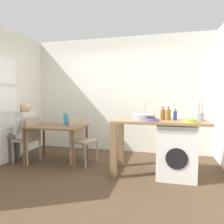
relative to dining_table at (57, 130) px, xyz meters
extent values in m
plane|color=#4C3826|center=(1.00, -0.52, -0.64)|extent=(5.46, 5.46, 0.00)
cube|color=silver|center=(1.00, 1.23, 0.71)|extent=(4.60, 0.10, 2.70)
cube|color=white|center=(-1.09, -0.22, 0.91)|extent=(0.01, 0.90, 1.10)
cube|color=beige|center=(-1.08, -0.22, 0.91)|extent=(0.02, 0.96, 0.06)
cube|color=white|center=(-1.02, -0.22, -0.29)|extent=(0.10, 0.80, 0.70)
cube|color=brown|center=(0.00, 0.00, 0.08)|extent=(1.10, 0.76, 0.03)
cylinder|color=brown|center=(-0.50, -0.33, -0.29)|extent=(0.05, 0.05, 0.71)
cylinder|color=brown|center=(0.50, -0.33, -0.29)|extent=(0.05, 0.05, 0.71)
cylinder|color=brown|center=(-0.50, 0.33, -0.29)|extent=(0.05, 0.05, 0.71)
cylinder|color=brown|center=(0.50, 0.33, -0.29)|extent=(0.05, 0.05, 0.71)
cube|color=gray|center=(-0.62, -0.10, -0.19)|extent=(0.44, 0.44, 0.04)
cube|color=gray|center=(-0.44, -0.12, 0.03)|extent=(0.08, 0.38, 0.45)
cylinder|color=gray|center=(-0.82, -0.26, -0.42)|extent=(0.04, 0.04, 0.45)
cylinder|color=gray|center=(-0.78, 0.10, -0.42)|extent=(0.04, 0.04, 0.45)
cylinder|color=gray|center=(-0.46, -0.30, -0.42)|extent=(0.04, 0.04, 0.45)
cylinder|color=gray|center=(-0.42, 0.06, -0.42)|extent=(0.04, 0.04, 0.45)
cube|color=gray|center=(0.55, 0.05, -0.19)|extent=(0.50, 0.50, 0.04)
cube|color=gray|center=(0.38, 0.10, 0.03)|extent=(0.15, 0.37, 0.45)
cylinder|color=gray|center=(0.78, 0.17, -0.42)|extent=(0.04, 0.04, 0.45)
cylinder|color=gray|center=(0.67, -0.18, -0.42)|extent=(0.04, 0.04, 0.45)
cylinder|color=gray|center=(0.43, 0.28, -0.42)|extent=(0.04, 0.04, 0.45)
cylinder|color=gray|center=(0.32, -0.07, -0.42)|extent=(0.04, 0.04, 0.45)
cylinder|color=#595651|center=(-0.97, -0.15, -0.42)|extent=(0.11, 0.11, 0.45)
cylinder|color=#595651|center=(-0.95, 0.03, -0.42)|extent=(0.11, 0.11, 0.45)
cylinder|color=#595651|center=(-0.81, -0.17, -0.14)|extent=(0.41, 0.18, 0.14)
cylinder|color=#595651|center=(-0.79, 0.01, -0.14)|extent=(0.41, 0.18, 0.14)
cube|color=silver|center=(-0.62, -0.10, 0.11)|extent=(0.24, 0.36, 0.52)
cylinder|color=silver|center=(-0.66, -0.31, 0.09)|extent=(0.20, 0.11, 0.31)
cylinder|color=silver|center=(-0.62, 0.11, 0.09)|extent=(0.20, 0.11, 0.31)
sphere|color=tan|center=(-0.62, -0.10, 0.45)|extent=(0.21, 0.21, 0.21)
sphere|color=black|center=(-0.68, -0.09, 0.37)|extent=(0.12, 0.12, 0.12)
cube|color=olive|center=(1.97, -0.18, 0.26)|extent=(1.50, 0.68, 0.04)
cube|color=brown|center=(1.27, -0.47, -0.20)|extent=(0.10, 0.10, 0.88)
cube|color=brown|center=(1.27, 0.11, -0.20)|extent=(0.10, 0.10, 0.88)
cube|color=white|center=(2.23, -0.18, -0.21)|extent=(0.60, 0.60, 0.86)
cylinder|color=black|center=(2.23, -0.49, -0.26)|extent=(0.32, 0.02, 0.32)
cube|color=#B2B2B7|center=(2.23, -0.48, 0.16)|extent=(0.54, 0.01, 0.08)
cylinder|color=#9EA0A5|center=(1.71, -0.18, 0.32)|extent=(0.38, 0.38, 0.09)
cylinder|color=#B2B2B7|center=(1.71, 0.00, 0.42)|extent=(0.02, 0.02, 0.28)
cylinder|color=brown|center=(2.02, -0.07, 0.35)|extent=(0.08, 0.08, 0.16)
cone|color=brown|center=(2.02, -0.07, 0.45)|extent=(0.07, 0.07, 0.04)
cylinder|color=#262626|center=(2.02, -0.07, 0.48)|extent=(0.03, 0.03, 0.02)
cylinder|color=brown|center=(2.11, -0.12, 0.36)|extent=(0.07, 0.07, 0.16)
cone|color=brown|center=(2.11, -0.12, 0.46)|extent=(0.06, 0.06, 0.04)
cylinder|color=#262626|center=(2.11, -0.12, 0.49)|extent=(0.03, 0.03, 0.02)
cylinder|color=navy|center=(2.22, -0.10, 0.35)|extent=(0.06, 0.06, 0.14)
cone|color=navy|center=(2.22, -0.10, 0.43)|extent=(0.05, 0.05, 0.04)
cylinder|color=#262626|center=(2.22, -0.10, 0.46)|extent=(0.02, 0.02, 0.02)
cylinder|color=slate|center=(1.85, -0.38, 0.30)|extent=(0.20, 0.20, 0.05)
cylinder|color=#3D375B|center=(1.85, -0.38, 0.32)|extent=(0.16, 0.16, 0.03)
cylinder|color=gray|center=(2.60, -0.13, 0.34)|extent=(0.11, 0.11, 0.13)
cylinder|color=#99724C|center=(2.58, -0.12, 0.49)|extent=(0.01, 0.04, 0.18)
cylinder|color=#99724C|center=(2.62, -0.15, 0.49)|extent=(0.01, 0.05, 0.18)
cylinder|color=#A8C63D|center=(2.42, -0.40, 0.30)|extent=(0.20, 0.20, 0.05)
cylinder|color=olive|center=(2.42, -0.40, 0.32)|extent=(0.16, 0.16, 0.03)
cylinder|color=teal|center=(0.15, 0.10, 0.21)|extent=(0.09, 0.09, 0.23)
cube|color=#B2B2B7|center=(1.92, -0.28, 0.28)|extent=(0.15, 0.06, 0.01)
cube|color=#262628|center=(1.92, -0.28, 0.28)|extent=(0.15, 0.06, 0.01)
camera|label=1|loc=(2.02, -3.59, 0.66)|focal=32.77mm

